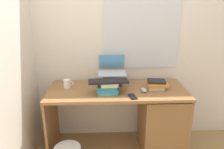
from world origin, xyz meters
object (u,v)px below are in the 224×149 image
Objects in this scene: keyboard at (108,81)px; cell_phone at (133,97)px; computer_mouse at (144,90)px; mug at (67,84)px; desk at (151,118)px; book_stack_keyboard_riser at (108,88)px; book_stack_tall at (112,80)px; book_stack_side at (156,84)px; laptop at (112,68)px.

cell_phone is at bearing -29.27° from keyboard.
computer_mouse is 0.20m from cell_phone.
mug is at bearing 170.20° from computer_mouse.
computer_mouse reaches higher than desk.
book_stack_tall is at bearing 77.07° from book_stack_keyboard_riser.
book_stack_tall is 1.04× the size of book_stack_side.
book_stack_side is at bearing 12.26° from book_stack_keyboard_riser.
book_stack_tall is (-0.45, 0.16, 0.42)m from desk.
laptop is (-0.45, 0.22, 0.54)m from desk.
book_stack_keyboard_riser is at bearing -176.11° from computer_mouse.
book_stack_side is at bearing -3.09° from mug.
laptop is 0.30m from keyboard.
book_stack_keyboard_riser is 1.02× the size of book_stack_side.
mug is (-0.52, -0.07, -0.02)m from book_stack_tall.
mug is at bearing -172.44° from book_stack_tall.
laptop is at bearing 159.81° from book_stack_side.
laptop is at bearing 103.74° from cell_phone.
desk is at bearing -19.64° from book_stack_tall.
mug is (-0.51, -0.13, -0.14)m from laptop.
laptop is (-0.49, 0.18, 0.14)m from book_stack_side.
book_stack_side is 2.15× the size of computer_mouse.
keyboard is at bearing 72.53° from book_stack_keyboard_riser.
cell_phone is at bearing -21.92° from mug.
book_stack_side is (0.55, 0.12, -0.01)m from book_stack_keyboard_riser.
laptop reaches higher than book_stack_keyboard_riser.
book_stack_tall is at bearing 7.56° from mug.
keyboard is at bearing -171.39° from desk.
mug is at bearing 159.39° from book_stack_keyboard_riser.
desk is 14.81× the size of computer_mouse.
mug is at bearing 146.51° from cell_phone.
book_stack_tall is 0.40m from computer_mouse.
computer_mouse is at bearing -9.80° from mug.
book_stack_keyboard_riser is 0.56m from book_stack_side.
book_stack_tall is 0.25m from book_stack_keyboard_riser.
laptop reaches higher than mug.
keyboard reaches higher than book_stack_tall.
mug is at bearing 156.33° from keyboard.
desk is at bearing -139.17° from book_stack_side.
book_stack_side is at bearing -20.19° from laptop.
book_stack_keyboard_riser is 2.19× the size of computer_mouse.
book_stack_tall is 0.41m from cell_phone.
laptop is at bearing 80.02° from book_stack_keyboard_riser.
book_stack_tall is 0.73× the size of laptop.
book_stack_tall is 0.13m from laptop.
mug is (-0.46, 0.17, -0.08)m from keyboard.
book_stack_tall reaches higher than computer_mouse.
desk is 4.83× the size of laptop.
cell_phone is (0.19, -0.35, -0.06)m from book_stack_tall.
book_stack_side is at bearing 30.33° from computer_mouse.
keyboard is 0.30m from cell_phone.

